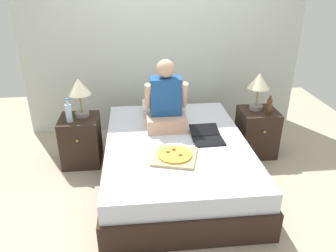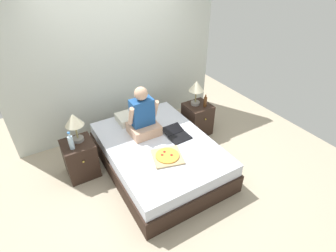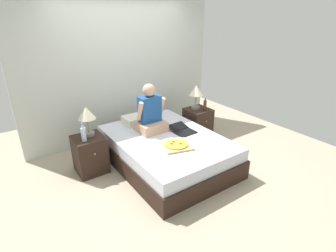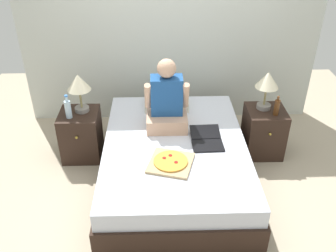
{
  "view_description": "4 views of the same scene",
  "coord_description": "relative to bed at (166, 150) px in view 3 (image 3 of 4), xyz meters",
  "views": [
    {
      "loc": [
        -0.4,
        -3.05,
        2.11
      ],
      "look_at": [
        -0.1,
        -0.08,
        0.69
      ],
      "focal_mm": 35.0,
      "sensor_mm": 36.0,
      "label": 1
    },
    {
      "loc": [
        -1.46,
        -2.73,
        2.89
      ],
      "look_at": [
        0.11,
        -0.09,
        0.79
      ],
      "focal_mm": 28.0,
      "sensor_mm": 36.0,
      "label": 2
    },
    {
      "loc": [
        -2.09,
        -3.05,
        2.27
      ],
      "look_at": [
        -0.11,
        -0.21,
        0.77
      ],
      "focal_mm": 28.0,
      "sensor_mm": 36.0,
      "label": 3
    },
    {
      "loc": [
        -0.17,
        -3.2,
        2.71
      ],
      "look_at": [
        -0.07,
        0.04,
        0.66
      ],
      "focal_mm": 40.0,
      "sensor_mm": 36.0,
      "label": 4
    }
  ],
  "objects": [
    {
      "name": "wall_back",
      "position": [
        0.0,
        1.41,
        1.01
      ],
      "size": [
        3.79,
        0.12,
        2.5
      ],
      "primitive_type": "cube",
      "color": "silver",
      "rests_on": "ground"
    },
    {
      "name": "bed",
      "position": [
        0.0,
        0.0,
        0.0
      ],
      "size": [
        1.52,
        2.11,
        0.48
      ],
      "color": "black",
      "rests_on": "ground"
    },
    {
      "name": "laptop",
      "position": [
        0.33,
        -0.01,
        0.27
      ],
      "size": [
        0.33,
        0.43,
        0.07
      ],
      "color": "black",
      "rests_on": "bed"
    },
    {
      "name": "lamp_on_left_nightstand",
      "position": [
        -1.03,
        0.53,
        0.67
      ],
      "size": [
        0.26,
        0.26,
        0.45
      ],
      "color": "gray",
      "rests_on": "nightstand_left"
    },
    {
      "name": "nightstand_right",
      "position": [
        1.07,
        0.48,
        0.05
      ],
      "size": [
        0.44,
        0.47,
        0.58
      ],
      "color": "black",
      "rests_on": "ground"
    },
    {
      "name": "ground_plane",
      "position": [
        0.0,
        0.0,
        -0.24
      ],
      "size": [
        5.79,
        5.79,
        0.0
      ],
      "primitive_type": "plane",
      "color": "tan"
    },
    {
      "name": "pillow",
      "position": [
        -0.07,
        0.77,
        0.31
      ],
      "size": [
        0.52,
        0.34,
        0.12
      ],
      "primitive_type": "cube",
      "color": "silver",
      "rests_on": "bed"
    },
    {
      "name": "person_seated",
      "position": [
        -0.08,
        0.34,
        0.53
      ],
      "size": [
        0.47,
        0.4,
        0.78
      ],
      "color": "tan",
      "rests_on": "bed"
    },
    {
      "name": "beer_bottle",
      "position": [
        1.14,
        0.38,
        0.44
      ],
      "size": [
        0.06,
        0.06,
        0.23
      ],
      "color": "#512D14",
      "rests_on": "nightstand_right"
    },
    {
      "name": "lamp_on_right_nightstand",
      "position": [
        1.04,
        0.53,
        0.67
      ],
      "size": [
        0.26,
        0.26,
        0.45
      ],
      "color": "gray",
      "rests_on": "nightstand_right"
    },
    {
      "name": "water_bottle",
      "position": [
        -1.15,
        0.39,
        0.45
      ],
      "size": [
        0.07,
        0.07,
        0.28
      ],
      "color": "silver",
      "rests_on": "nightstand_left"
    },
    {
      "name": "pizza_box",
      "position": [
        -0.06,
        -0.36,
        0.26
      ],
      "size": [
        0.49,
        0.49,
        0.05
      ],
      "color": "tan",
      "rests_on": "bed"
    },
    {
      "name": "nightstand_left",
      "position": [
        -1.07,
        0.48,
        0.05
      ],
      "size": [
        0.44,
        0.47,
        0.58
      ],
      "color": "black",
      "rests_on": "ground"
    }
  ]
}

